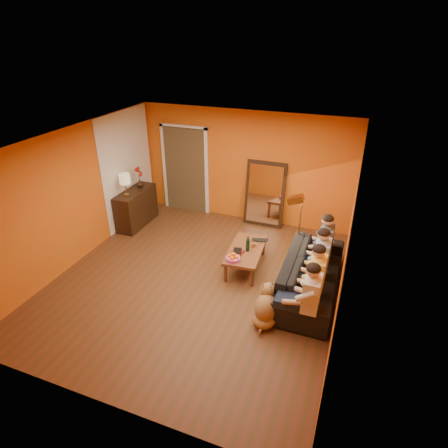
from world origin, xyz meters
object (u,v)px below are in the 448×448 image
at_px(person_mid_left, 316,278).
at_px(vase, 140,183).
at_px(mirror_frame, 265,194).
at_px(sideboard, 136,208).
at_px(person_mid_right, 321,260).
at_px(person_far_right, 325,245).
at_px(dog, 266,306).
at_px(coffee_table, 246,258).
at_px(floor_lamp, 299,232).
at_px(person_far_left, 311,299).
at_px(wine_bottle, 248,244).
at_px(table_lamp, 125,185).
at_px(sofa, 311,275).
at_px(laptop, 260,241).
at_px(tumbler, 254,245).

height_order(person_mid_left, vase, person_mid_left).
bearing_deg(mirror_frame, sideboard, -158.84).
xyz_separation_m(person_mid_right, person_far_right, (0.00, 0.55, 0.00)).
bearing_deg(dog, person_mid_right, 40.36).
height_order(coffee_table, floor_lamp, floor_lamp).
bearing_deg(mirror_frame, dog, -74.14).
height_order(sideboard, dog, sideboard).
relative_size(person_far_left, wine_bottle, 3.94).
bearing_deg(floor_lamp, person_mid_right, -53.15).
xyz_separation_m(person_far_left, person_mid_left, (0.00, 0.55, 0.00)).
bearing_deg(vase, mirror_frame, 16.57).
distance_m(coffee_table, wine_bottle, 0.37).
xyz_separation_m(table_lamp, sofa, (4.24, -0.82, -0.76)).
height_order(person_mid_right, vase, person_mid_right).
bearing_deg(person_far_right, person_mid_right, -90.00).
xyz_separation_m(sideboard, floor_lamp, (3.85, -0.36, 0.29)).
bearing_deg(person_mid_left, laptop, 138.66).
bearing_deg(sofa, wine_bottle, 79.10).
relative_size(sofa, person_mid_right, 1.92).
xyz_separation_m(mirror_frame, wine_bottle, (0.21, -1.96, -0.18)).
xyz_separation_m(person_mid_left, tumbler, (-1.30, 0.86, -0.14)).
height_order(person_far_right, laptop, person_far_right).
bearing_deg(laptop, person_far_right, -14.08).
height_order(person_mid_left, laptop, person_mid_left).
height_order(coffee_table, tumbler, tumbler).
bearing_deg(person_mid_left, table_lamp, 163.85).
bearing_deg(dog, sideboard, 129.01).
bearing_deg(floor_lamp, sideboard, 173.12).
bearing_deg(sofa, person_far_right, -11.31).
height_order(dog, vase, vase).
distance_m(coffee_table, person_mid_left, 1.65).
height_order(dog, person_mid_right, person_mid_right).
bearing_deg(person_mid_right, coffee_table, 172.43).
bearing_deg(sideboard, tumbler, -12.97).
distance_m(mirror_frame, table_lamp, 3.13).
relative_size(wine_bottle, vase, 1.71).
xyz_separation_m(sideboard, wine_bottle, (3.00, -0.88, 0.15)).
bearing_deg(person_mid_right, table_lamp, 170.70).
relative_size(coffee_table, person_mid_right, 1.00).
xyz_separation_m(dog, wine_bottle, (-0.71, 1.31, 0.24)).
xyz_separation_m(coffee_table, person_far_right, (1.42, 0.36, 0.40)).
bearing_deg(coffee_table, tumbler, 40.55).
bearing_deg(coffee_table, person_mid_right, -12.02).
relative_size(sofa, floor_lamp, 1.62).
distance_m(dog, vase, 4.49).
height_order(sideboard, person_mid_left, person_mid_left).
height_order(dog, tumbler, dog).
xyz_separation_m(sideboard, tumbler, (3.07, -0.71, 0.04)).
relative_size(dog, person_mid_left, 0.55).
height_order(table_lamp, person_mid_left, table_lamp).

